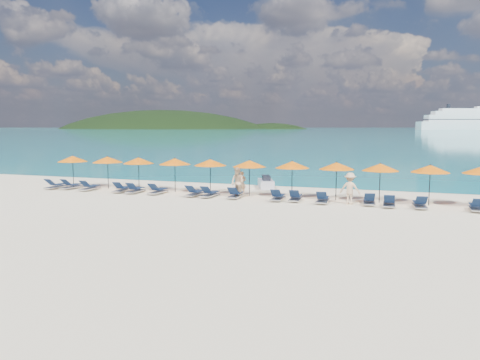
% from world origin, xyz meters
% --- Properties ---
extents(ground, '(1400.00, 1400.00, 0.00)m').
position_xyz_m(ground, '(0.00, 0.00, 0.00)').
color(ground, beige).
extents(sea, '(1600.00, 1300.00, 0.01)m').
position_xyz_m(sea, '(0.00, 660.00, 0.01)').
color(sea, '#1FA9B2').
rests_on(sea, ground).
extents(headland_main, '(374.00, 242.00, 126.50)m').
position_xyz_m(headland_main, '(-300.00, 540.00, -38.00)').
color(headland_main, black).
rests_on(headland_main, ground).
extents(headland_small, '(162.00, 126.00, 85.50)m').
position_xyz_m(headland_small, '(-150.00, 560.00, -35.00)').
color(headland_small, black).
rests_on(headland_small, ground).
extents(cruise_ship, '(112.02, 53.26, 31.26)m').
position_xyz_m(cruise_ship, '(77.78, 515.05, 8.13)').
color(cruise_ship, white).
rests_on(cruise_ship, ground).
extents(jetski, '(1.77, 2.62, 0.87)m').
position_xyz_m(jetski, '(-0.04, 8.64, 0.36)').
color(jetski, silver).
rests_on(jetski, ground).
extents(beachgoer_a, '(0.54, 0.36, 1.48)m').
position_xyz_m(beachgoer_a, '(-0.62, 5.18, 0.74)').
color(beachgoer_a, tan).
rests_on(beachgoer_a, ground).
extents(beachgoer_b, '(1.03, 0.83, 1.86)m').
position_xyz_m(beachgoer_b, '(-0.46, 3.87, 0.93)').
color(beachgoer_b, tan).
rests_on(beachgoer_b, ground).
extents(beachgoer_c, '(1.19, 0.64, 1.77)m').
position_xyz_m(beachgoer_c, '(6.22, 3.69, 0.89)').
color(beachgoer_c, tan).
rests_on(beachgoer_c, ground).
extents(umbrella_0, '(2.10, 2.10, 2.28)m').
position_xyz_m(umbrella_0, '(-13.11, 4.70, 2.02)').
color(umbrella_0, black).
rests_on(umbrella_0, ground).
extents(umbrella_1, '(2.10, 2.10, 2.28)m').
position_xyz_m(umbrella_1, '(-10.36, 4.91, 2.02)').
color(umbrella_1, black).
rests_on(umbrella_1, ground).
extents(umbrella_2, '(2.10, 2.10, 2.28)m').
position_xyz_m(umbrella_2, '(-7.84, 4.79, 2.02)').
color(umbrella_2, black).
rests_on(umbrella_2, ground).
extents(umbrella_3, '(2.10, 2.10, 2.28)m').
position_xyz_m(umbrella_3, '(-5.18, 4.89, 2.02)').
color(umbrella_3, black).
rests_on(umbrella_3, ground).
extents(umbrella_4, '(2.10, 2.10, 2.28)m').
position_xyz_m(umbrella_4, '(-2.65, 4.86, 2.02)').
color(umbrella_4, black).
rests_on(umbrella_4, ground).
extents(umbrella_5, '(2.10, 2.10, 2.28)m').
position_xyz_m(umbrella_5, '(-0.00, 4.77, 2.02)').
color(umbrella_5, black).
rests_on(umbrella_5, ground).
extents(umbrella_6, '(2.10, 2.10, 2.28)m').
position_xyz_m(umbrella_6, '(2.66, 4.91, 2.02)').
color(umbrella_6, black).
rests_on(umbrella_6, ground).
extents(umbrella_7, '(2.10, 2.10, 2.28)m').
position_xyz_m(umbrella_7, '(5.29, 4.93, 2.02)').
color(umbrella_7, black).
rests_on(umbrella_7, ground).
extents(umbrella_8, '(2.10, 2.10, 2.28)m').
position_xyz_m(umbrella_8, '(7.74, 4.84, 2.02)').
color(umbrella_8, black).
rests_on(umbrella_8, ground).
extents(umbrella_9, '(2.10, 2.10, 2.28)m').
position_xyz_m(umbrella_9, '(10.35, 4.74, 2.02)').
color(umbrella_9, black).
rests_on(umbrella_9, ground).
extents(lounger_0, '(0.73, 1.74, 0.66)m').
position_xyz_m(lounger_0, '(-13.67, 3.54, 0.24)').
color(lounger_0, silver).
rests_on(lounger_0, ground).
extents(lounger_1, '(0.75, 1.74, 0.66)m').
position_xyz_m(lounger_1, '(-12.56, 3.79, 0.24)').
color(lounger_1, silver).
rests_on(lounger_1, ground).
extents(lounger_2, '(0.68, 1.72, 0.66)m').
position_xyz_m(lounger_2, '(-10.94, 3.61, 0.24)').
color(lounger_2, silver).
rests_on(lounger_2, ground).
extents(lounger_3, '(0.70, 1.73, 0.66)m').
position_xyz_m(lounger_3, '(-8.37, 3.60, 0.24)').
color(lounger_3, silver).
rests_on(lounger_3, ground).
extents(lounger_4, '(0.71, 1.73, 0.66)m').
position_xyz_m(lounger_4, '(-7.35, 3.54, 0.24)').
color(lounger_4, silver).
rests_on(lounger_4, ground).
extents(lounger_5, '(0.66, 1.71, 0.66)m').
position_xyz_m(lounger_5, '(-5.78, 3.64, 0.24)').
color(lounger_5, silver).
rests_on(lounger_5, ground).
extents(lounger_6, '(0.77, 1.75, 0.66)m').
position_xyz_m(lounger_6, '(-3.13, 3.53, 0.24)').
color(lounger_6, silver).
rests_on(lounger_6, ground).
extents(lounger_7, '(0.77, 1.75, 0.66)m').
position_xyz_m(lounger_7, '(-2.11, 3.51, 0.24)').
color(lounger_7, silver).
rests_on(lounger_7, ground).
extents(lounger_8, '(0.69, 1.73, 0.66)m').
position_xyz_m(lounger_8, '(-0.50, 3.62, 0.24)').
color(lounger_8, silver).
rests_on(lounger_8, ground).
extents(lounger_9, '(0.66, 1.72, 0.66)m').
position_xyz_m(lounger_9, '(2.14, 3.56, 0.24)').
color(lounger_9, silver).
rests_on(lounger_9, ground).
extents(lounger_10, '(0.74, 1.74, 0.66)m').
position_xyz_m(lounger_10, '(3.15, 3.70, 0.24)').
color(lounger_10, silver).
rests_on(lounger_10, ground).
extents(lounger_11, '(0.70, 1.73, 0.66)m').
position_xyz_m(lounger_11, '(4.74, 3.53, 0.24)').
color(lounger_11, silver).
rests_on(lounger_11, ground).
extents(lounger_12, '(0.78, 1.75, 0.66)m').
position_xyz_m(lounger_12, '(7.25, 3.82, 0.24)').
color(lounger_12, silver).
rests_on(lounger_12, ground).
extents(lounger_13, '(0.66, 1.72, 0.66)m').
position_xyz_m(lounger_13, '(8.31, 3.49, 0.24)').
color(lounger_13, silver).
rests_on(lounger_13, ground).
extents(lounger_14, '(0.79, 1.75, 0.66)m').
position_xyz_m(lounger_14, '(9.85, 3.57, 0.24)').
color(lounger_14, silver).
rests_on(lounger_14, ground).
extents(lounger_15, '(0.63, 1.70, 0.66)m').
position_xyz_m(lounger_15, '(12.55, 3.63, 0.24)').
color(lounger_15, silver).
rests_on(lounger_15, ground).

